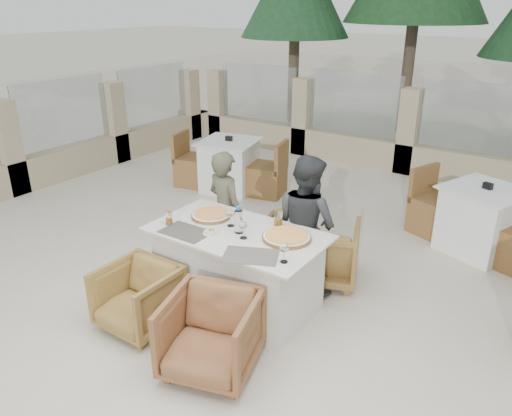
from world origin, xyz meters
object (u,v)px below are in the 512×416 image
Objects in this scene: dining_table at (238,269)px; bg_table_a at (229,165)px; armchair_near_right at (211,335)px; water_bottle at (239,220)px; beer_glass_left at (169,218)px; pizza_left at (211,215)px; armchair_far_right at (325,251)px; diner_right at (306,224)px; diner_left at (226,211)px; armchair_far_left at (240,240)px; bg_table_b at (481,221)px; beer_glass_right at (278,218)px; pizza_right at (287,236)px; wine_glass_centre at (230,217)px; wine_glass_near at (243,229)px; olive_dish at (211,231)px; armchair_near_left at (138,298)px; wine_glass_corner at (284,252)px.

dining_table and bg_table_a have the same top height.
armchair_near_right is at bearing -66.73° from dining_table.
beer_glass_left is (-0.65, -0.22, -0.06)m from water_bottle.
armchair_far_right is (0.85, 0.78, -0.48)m from pizza_left.
diner_right reaches higher than armchair_near_right.
dining_table is at bearing 149.28° from diner_left.
diner_left is at bearing 83.88° from beer_glass_left.
bg_table_b is at bearing -154.73° from armchair_far_left.
beer_glass_right is 0.94m from armchair_far_left.
pizza_right is at bearing 18.03° from beer_glass_left.
pizza_right is at bearing 17.03° from water_bottle.
pizza_right is 0.91m from armchair_far_right.
diner_left is at bearing 165.36° from beer_glass_right.
wine_glass_centre is (0.28, -0.05, 0.07)m from pizza_left.
armchair_near_right is (0.34, -0.84, -0.58)m from water_bottle.
beer_glass_right is at bearing 74.52° from wine_glass_near.
bg_table_a is at bearing -21.76° from diner_right.
olive_dish is (-0.04, -0.23, -0.07)m from wine_glass_centre.
diner_right reaches higher than water_bottle.
wine_glass_near is at bearing -105.48° from beer_glass_right.
wine_glass_centre is 1.67× the size of olive_dish.
bg_table_b is (2.16, 3.23, 0.09)m from armchair_near_left.
pizza_right is at bearing -43.18° from beer_glass_right.
pizza_right is 0.26× the size of bg_table_a.
wine_glass_corner reaches higher than pizza_left.
armchair_near_left is (-0.12, -0.89, -0.50)m from pizza_left.
armchair_far_left is (-1.09, 0.89, -0.57)m from wine_glass_corner.
beer_glass_right is (-0.21, 0.20, 0.05)m from pizza_right.
pizza_left is 0.56m from wine_glass_near.
wine_glass_corner is at bearing 160.39° from diner_left.
wine_glass_near is 0.26× the size of armchair_near_right.
armchair_near_left is 1.34m from diner_left.
wine_glass_near is at bearing 11.33° from beer_glass_left.
armchair_near_right is (0.36, -0.85, -0.07)m from dining_table.
diner_left is at bearing 37.71° from armchair_far_left.
armchair_near_right is at bearing 66.22° from armchair_far_right.
beer_glass_left is 1.31m from diner_right.
armchair_near_right reaches higher than armchair_far_left.
beer_glass_left is 3.05m from bg_table_a.
bg_table_a is at bearing 135.78° from beer_glass_right.
wine_glass_near reaches higher than beer_glass_left.
pizza_right is 0.58m from wine_glass_centre.
wine_glass_centre is at bearing 157.99° from wine_glass_corner.
beer_glass_left is 0.18× the size of armchair_near_right.
diner_left reaches higher than wine_glass_centre.
wine_glass_corner is 2.92m from bg_table_b.
water_bottle reaches higher than pizza_right.
wine_glass_corner is (0.64, -0.24, 0.48)m from dining_table.
dining_table reaches higher than armchair_far_right.
bg_table_a is at bearing 108.47° from armchair_near_right.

